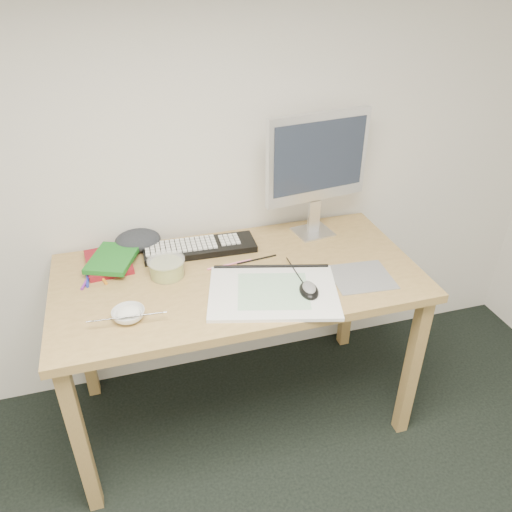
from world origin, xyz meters
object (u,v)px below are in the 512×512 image
at_px(keyboard, 200,248).
at_px(sketchpad, 273,292).
at_px(desk, 238,291).
at_px(monitor, 318,161).
at_px(rice_bowl, 129,315).

bearing_deg(keyboard, sketchpad, -60.57).
distance_m(desk, sketchpad, 0.21).
xyz_separation_m(keyboard, monitor, (0.51, 0.02, 0.32)).
distance_m(keyboard, rice_bowl, 0.50).
bearing_deg(desk, keyboard, 117.03).
height_order(desk, monitor, monitor).
height_order(desk, sketchpad, sketchpad).
distance_m(desk, rice_bowl, 0.47).
distance_m(desk, monitor, 0.62).
xyz_separation_m(desk, monitor, (0.40, 0.23, 0.42)).
xyz_separation_m(monitor, rice_bowl, (-0.83, -0.40, -0.32)).
height_order(keyboard, monitor, monitor).
bearing_deg(monitor, keyboard, 173.60).
bearing_deg(rice_bowl, sketchpad, 0.37).
xyz_separation_m(desk, keyboard, (-0.11, 0.21, 0.10)).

